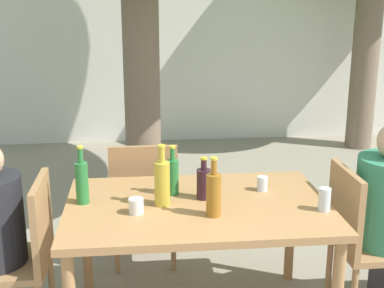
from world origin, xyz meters
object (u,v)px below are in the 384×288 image
object	(u,v)px
patio_chair_2	(144,197)
oil_cruet_1	(162,182)
patio_chair_0	(23,250)
patio_chair_1	(362,234)
amber_bottle_2	(214,193)
wine_bottle_4	(204,183)
drinking_glass_0	(262,184)
drinking_glass_1	(136,206)
green_bottle_0	(173,176)
green_bottle_3	(82,181)
drinking_glass_2	(325,199)
dining_table_front	(198,216)

from	to	relation	value
patio_chair_2	oil_cruet_1	size ratio (longest dim) A/B	2.64
patio_chair_0	oil_cruet_1	xyz separation A→B (m)	(0.75, -0.00, 0.36)
patio_chair_1	patio_chair_0	bearing A→B (deg)	90.00
amber_bottle_2	wine_bottle_4	size ratio (longest dim) A/B	1.31
drinking_glass_0	patio_chair_0	bearing A→B (deg)	-173.19
oil_cruet_1	wine_bottle_4	size ratio (longest dim) A/B	1.41
drinking_glass_1	patio_chair_0	bearing A→B (deg)	170.69
patio_chair_2	patio_chair_0	bearing A→B (deg)	46.94
patio_chair_1	drinking_glass_1	bearing A→B (deg)	94.51
green_bottle_0	green_bottle_3	world-z (taller)	green_bottle_3
green_bottle_0	drinking_glass_2	world-z (taller)	green_bottle_0
patio_chair_0	green_bottle_3	bearing A→B (deg)	102.34
green_bottle_0	green_bottle_3	bearing A→B (deg)	-170.35
dining_table_front	amber_bottle_2	bearing A→B (deg)	-70.03
patio_chair_2	wine_bottle_4	bearing A→B (deg)	117.18
patio_chair_0	oil_cruet_1	world-z (taller)	oil_cruet_1
amber_bottle_2	patio_chair_0	bearing A→B (deg)	170.40
wine_bottle_4	drinking_glass_0	world-z (taller)	wine_bottle_4
green_bottle_3	drinking_glass_1	size ratio (longest dim) A/B	3.94
patio_chair_0	drinking_glass_2	distance (m)	1.62
dining_table_front	amber_bottle_2	xyz separation A→B (m)	(0.06, -0.17, 0.20)
oil_cruet_1	green_bottle_3	size ratio (longest dim) A/B	1.05
dining_table_front	green_bottle_3	bearing A→B (deg)	173.42
green_bottle_0	oil_cruet_1	bearing A→B (deg)	-112.65
oil_cruet_1	green_bottle_0	bearing A→B (deg)	67.35
amber_bottle_2	drinking_glass_1	world-z (taller)	amber_bottle_2
green_bottle_0	drinking_glass_1	distance (m)	0.34
patio_chair_1	green_bottle_0	bearing A→B (deg)	81.73
drinking_glass_0	patio_chair_1	bearing A→B (deg)	-16.14
oil_cruet_1	wine_bottle_4	bearing A→B (deg)	17.73
amber_bottle_2	drinking_glass_1	distance (m)	0.41
green_bottle_3	wine_bottle_4	size ratio (longest dim) A/B	1.34
green_bottle_3	dining_table_front	bearing A→B (deg)	-6.58
patio_chair_2	drinking_glass_0	xyz separation A→B (m)	(0.68, -0.55, 0.27)
green_bottle_0	wine_bottle_4	size ratio (longest dim) A/B	1.19
patio_chair_2	wine_bottle_4	world-z (taller)	wine_bottle_4
patio_chair_2	drinking_glass_2	xyz separation A→B (m)	(0.93, -0.87, 0.29)
green_bottle_0	green_bottle_3	xyz separation A→B (m)	(-0.49, -0.08, 0.01)
wine_bottle_4	oil_cruet_1	bearing A→B (deg)	-162.27
dining_table_front	patio_chair_2	size ratio (longest dim) A/B	1.60
dining_table_front	drinking_glass_2	world-z (taller)	drinking_glass_2
drinking_glass_2	dining_table_front	bearing A→B (deg)	165.94
oil_cruet_1	patio_chair_2	bearing A→B (deg)	97.57
patio_chair_2	drinking_glass_0	bearing A→B (deg)	141.13
patio_chair_0	drinking_glass_1	distance (m)	0.68
oil_cruet_1	drinking_glass_2	distance (m)	0.85
patio_chair_1	dining_table_front	bearing A→B (deg)	90.00
green_bottle_3	drinking_glass_0	distance (m)	1.02
dining_table_front	amber_bottle_2	size ratio (longest dim) A/B	4.57
patio_chair_0	green_bottle_0	xyz separation A→B (m)	(0.82, 0.16, 0.34)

